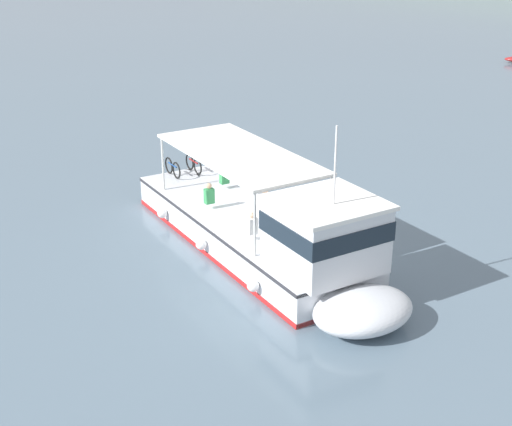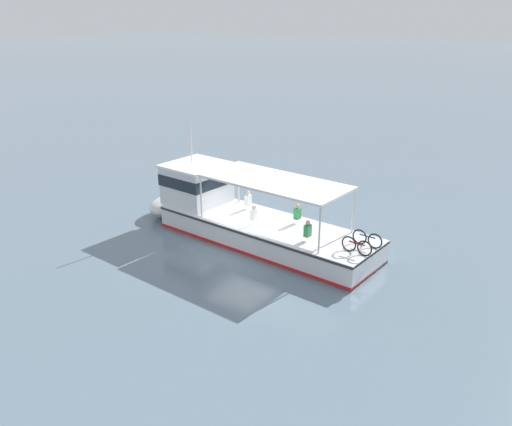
# 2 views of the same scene
# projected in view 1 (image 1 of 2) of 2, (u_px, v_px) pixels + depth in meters

# --- Properties ---
(ground_plane) EXTENTS (400.00, 400.00, 0.00)m
(ground_plane) POSITION_uv_depth(u_px,v_px,m) (283.00, 246.00, 24.18)
(ground_plane) COLOR slate
(ferry_main) EXTENTS (13.00, 4.30, 5.32)m
(ferry_main) POSITION_uv_depth(u_px,v_px,m) (272.00, 235.00, 22.56)
(ferry_main) COLOR silver
(ferry_main) RESTS_ON ground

